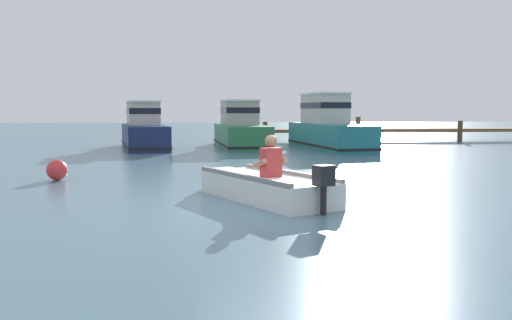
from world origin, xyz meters
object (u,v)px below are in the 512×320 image
rowboat_with_person (264,186)px  moored_boat_navy (144,131)px  mooring_buoy (57,170)px  moored_boat_teal (327,128)px  moored_boat_green (240,129)px

rowboat_with_person → moored_boat_navy: moored_boat_navy is taller
mooring_buoy → moored_boat_teal: bearing=47.7°
moored_boat_teal → mooring_buoy: bearing=-132.3°
moored_boat_navy → moored_boat_teal: bearing=-6.1°
moored_boat_navy → moored_boat_green: 4.11m
moored_boat_navy → mooring_buoy: size_ratio=11.50×
rowboat_with_person → moored_boat_navy: bearing=103.5°
mooring_buoy → moored_boat_green: bearing=64.5°
mooring_buoy → moored_boat_navy: bearing=83.9°
moored_boat_navy → moored_boat_teal: (7.64, -0.81, 0.11)m
mooring_buoy → rowboat_with_person: bearing=-36.8°
moored_boat_green → moored_boat_teal: (3.55, -1.28, 0.10)m
moored_boat_navy → moored_boat_green: size_ratio=0.92×
moored_boat_teal → rowboat_with_person: bearing=-108.6°
moored_boat_green → mooring_buoy: (-5.20, -10.90, -0.53)m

